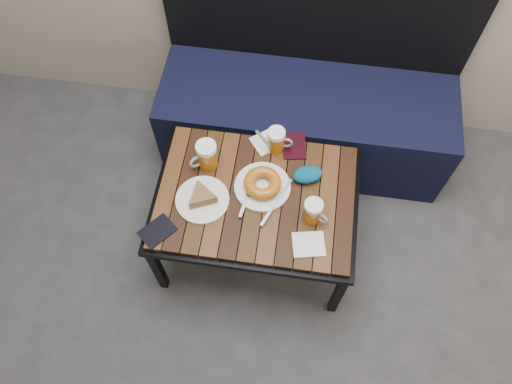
# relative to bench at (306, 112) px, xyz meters

# --- Properties ---
(room_shell) EXTENTS (4.00, 4.00, 4.00)m
(room_shell) POSITION_rel_bench_xyz_m (-0.22, -1.26, 1.48)
(room_shell) COLOR gray
(room_shell) RESTS_ON ground
(bench) EXTENTS (1.40, 0.50, 0.95)m
(bench) POSITION_rel_bench_xyz_m (0.00, 0.00, 0.00)
(bench) COLOR black
(bench) RESTS_ON ground
(cafe_table) EXTENTS (0.84, 0.62, 0.47)m
(cafe_table) POSITION_rel_bench_xyz_m (-0.16, -0.61, 0.16)
(cafe_table) COLOR black
(cafe_table) RESTS_ON ground
(beer_mug_left) EXTENTS (0.13, 0.11, 0.14)m
(beer_mug_left) POSITION_rel_bench_xyz_m (-0.39, -0.49, 0.27)
(beer_mug_left) COLOR #A25B0D
(beer_mug_left) RESTS_ON cafe_table
(beer_mug_centre) EXTENTS (0.11, 0.07, 0.12)m
(beer_mug_centre) POSITION_rel_bench_xyz_m (-0.11, -0.37, 0.26)
(beer_mug_centre) COLOR #A25B0D
(beer_mug_centre) RESTS_ON cafe_table
(beer_mug_right) EXTENTS (0.11, 0.09, 0.12)m
(beer_mug_right) POSITION_rel_bench_xyz_m (0.07, -0.68, 0.26)
(beer_mug_right) COLOR #A25B0D
(beer_mug_right) RESTS_ON cafe_table
(plate_pie) EXTENTS (0.22, 0.22, 0.06)m
(plate_pie) POSITION_rel_bench_xyz_m (-0.37, -0.66, 0.22)
(plate_pie) COLOR white
(plate_pie) RESTS_ON cafe_table
(plate_bagel) EXTENTS (0.23, 0.30, 0.06)m
(plate_bagel) POSITION_rel_bench_xyz_m (-0.14, -0.57, 0.23)
(plate_bagel) COLOR white
(plate_bagel) RESTS_ON cafe_table
(napkin_left) EXTENTS (0.15, 0.15, 0.01)m
(napkin_left) POSITION_rel_bench_xyz_m (-0.16, -0.35, 0.20)
(napkin_left) COLOR white
(napkin_left) RESTS_ON cafe_table
(napkin_right) EXTENTS (0.14, 0.13, 0.01)m
(napkin_right) POSITION_rel_bench_xyz_m (0.07, -0.79, 0.20)
(napkin_right) COLOR white
(napkin_right) RESTS_ON cafe_table
(passport_navy) EXTENTS (0.16, 0.16, 0.01)m
(passport_navy) POSITION_rel_bench_xyz_m (-0.52, -0.82, 0.20)
(passport_navy) COLOR black
(passport_navy) RESTS_ON cafe_table
(passport_burgundy) EXTENTS (0.12, 0.15, 0.01)m
(passport_burgundy) POSITION_rel_bench_xyz_m (-0.03, -0.35, 0.20)
(passport_burgundy) COLOR black
(passport_burgundy) RESTS_ON cafe_table
(knit_pouch) EXTENTS (0.14, 0.12, 0.05)m
(knit_pouch) POSITION_rel_bench_xyz_m (0.03, -0.49, 0.23)
(knit_pouch) COLOR navy
(knit_pouch) RESTS_ON cafe_table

